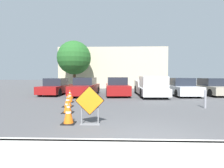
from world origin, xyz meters
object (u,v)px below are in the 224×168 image
at_px(traffic_cone_nearest, 68,112).
at_px(parked_car_second, 85,87).
at_px(parked_car_third, 117,87).
at_px(bollard_nearest, 205,98).
at_px(traffic_cone_fifth, 71,94).
at_px(traffic_cone_fourth, 70,96).
at_px(traffic_cone_third, 68,100).
at_px(parked_car_nearest, 56,87).
at_px(traffic_cone_second, 68,104).
at_px(parked_car_fifth, 212,87).
at_px(road_closed_sign, 90,104).
at_px(pickup_truck, 150,87).
at_px(parked_car_fourth, 181,87).

bearing_deg(traffic_cone_nearest, parked_car_second, 96.63).
height_order(parked_car_third, bollard_nearest, parked_car_third).
bearing_deg(traffic_cone_fifth, traffic_cone_fourth, -76.33).
distance_m(traffic_cone_third, parked_car_nearest, 6.47).
xyz_separation_m(traffic_cone_second, parked_car_fifth, (10.29, 7.36, 0.27)).
xyz_separation_m(traffic_cone_fifth, bollard_nearest, (7.90, -3.38, 0.14)).
bearing_deg(parked_car_second, parked_car_fifth, -174.27).
height_order(road_closed_sign, pickup_truck, pickup_truck).
relative_size(pickup_truck, parked_car_fourth, 1.23).
bearing_deg(traffic_cone_nearest, traffic_cone_fifth, 104.54).
relative_size(traffic_cone_nearest, parked_car_fifth, 0.20).
xyz_separation_m(traffic_cone_second, bollard_nearest, (6.76, 1.33, 0.13)).
height_order(traffic_cone_fourth, parked_car_fourth, parked_car_fourth).
height_order(traffic_cone_second, parked_car_second, parked_car_second).
distance_m(parked_car_second, bollard_nearest, 9.12).
bearing_deg(bollard_nearest, traffic_cone_fifth, 156.85).
distance_m(traffic_cone_fifth, parked_car_third, 4.16).
height_order(parked_car_nearest, parked_car_fifth, parked_car_fifth).
height_order(traffic_cone_fifth, bollard_nearest, bollard_nearest).
distance_m(traffic_cone_second, parked_car_fourth, 10.40).
height_order(road_closed_sign, parked_car_fourth, parked_car_fourth).
xyz_separation_m(traffic_cone_nearest, parked_car_fifth, (9.76, 9.09, 0.26)).
bearing_deg(traffic_cone_nearest, parked_car_nearest, 112.03).
height_order(traffic_cone_fifth, parked_car_nearest, parked_car_nearest).
bearing_deg(traffic_cone_fourth, pickup_truck, 30.70).
bearing_deg(traffic_cone_fifth, pickup_truck, 15.92).
bearing_deg(road_closed_sign, pickup_truck, 66.45).
relative_size(traffic_cone_fifth, pickup_truck, 0.14).
height_order(traffic_cone_fourth, bollard_nearest, bollard_nearest).
relative_size(traffic_cone_nearest, pickup_truck, 0.15).
relative_size(parked_car_third, bollard_nearest, 4.77).
height_order(parked_car_second, bollard_nearest, parked_car_second).
height_order(parked_car_second, pickup_truck, pickup_truck).
bearing_deg(parked_car_second, traffic_cone_fifth, 76.22).
bearing_deg(traffic_cone_fourth, parked_car_second, 85.96).
distance_m(parked_car_fourth, bollard_nearest, 5.83).
bearing_deg(parked_car_fourth, traffic_cone_nearest, 50.06).
bearing_deg(parked_car_nearest, road_closed_sign, 119.23).
bearing_deg(road_closed_sign, parked_car_fourth, 54.89).
distance_m(traffic_cone_second, parked_car_nearest, 8.05).
relative_size(traffic_cone_nearest, parked_car_third, 0.17).
relative_size(road_closed_sign, traffic_cone_fourth, 1.64).
bearing_deg(parked_car_fifth, bollard_nearest, 57.16).
xyz_separation_m(traffic_cone_second, traffic_cone_fifth, (-1.14, 4.70, -0.01)).
relative_size(parked_car_fourth, bollard_nearest, 4.62).
relative_size(road_closed_sign, traffic_cone_second, 1.70).
bearing_deg(parked_car_fifth, parked_car_third, -0.92).
bearing_deg(traffic_cone_fourth, parked_car_fifth, 21.25).
bearing_deg(parked_car_fourth, traffic_cone_third, 33.45).
bearing_deg(traffic_cone_fourth, traffic_cone_fifth, 103.67).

